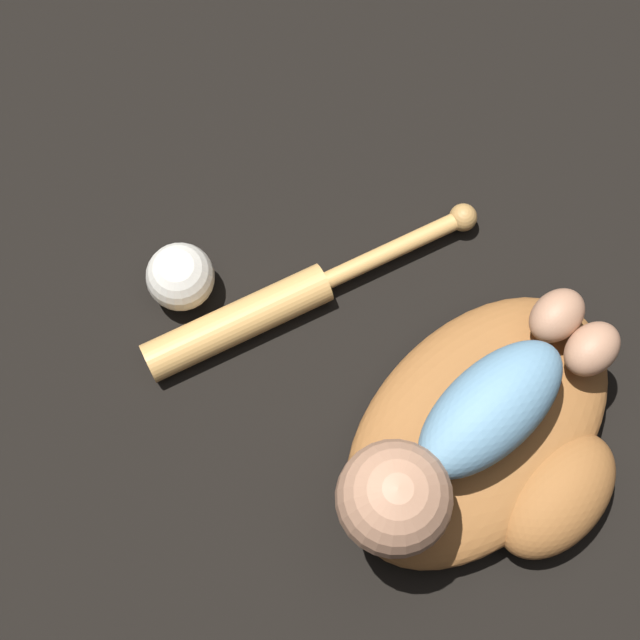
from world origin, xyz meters
The scene contains 5 objects.
ground_plane centered at (0.00, 0.00, 0.00)m, with size 6.00×6.00×0.00m, color black.
baseball_glove centered at (-0.06, 0.00, 0.04)m, with size 0.42×0.35×0.09m.
baby_figure centered at (-0.01, 0.00, 0.14)m, with size 0.36×0.20×0.12m.
baseball_bat centered at (0.09, -0.24, 0.02)m, with size 0.43×0.06×0.05m.
baseball centered at (0.18, -0.32, 0.04)m, with size 0.08×0.08×0.08m.
Camera 1 is at (0.21, 0.16, 1.19)m, focal length 60.00 mm.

